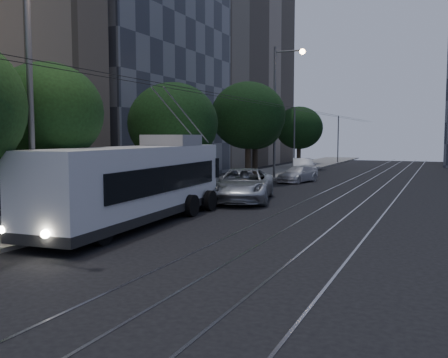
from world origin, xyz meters
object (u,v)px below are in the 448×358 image
Objects in this scene: streetlamp_near at (39,36)px; car_white_b at (298,174)px; car_white_d at (305,167)px; streetlamp_far at (280,100)px; trolleybus at (138,183)px; car_white_c at (302,167)px; pickup_silver at (243,185)px; car_white_a at (236,182)px.

car_white_b is at bearing 85.94° from streetlamp_near.
car_white_d is 0.43× the size of streetlamp_far.
trolleybus is 1.08× the size of streetlamp_near.
trolleybus reaches higher than car_white_d.
car_white_c reaches higher than car_white_b.
car_white_b is 6.30m from streetlamp_far.
car_white_d is (-1.47, 18.77, -0.12)m from pickup_silver.
car_white_b is 0.40× the size of streetlamp_far.
car_white_a is 0.42× the size of streetlamp_far.
streetlamp_near is (-0.50, -30.29, 5.92)m from car_white_c.
streetlamp_far is at bearing 88.51° from trolleybus.
car_white_a is 15.00m from car_white_c.
streetlamp_far is (-0.30, 26.15, -0.35)m from streetlamp_near.
streetlamp_near is 26.15m from streetlamp_far.
pickup_silver is 3.08m from car_white_a.
car_white_d is (-0.17, 26.92, -0.89)m from trolleybus.
streetlamp_far is (-2.27, 13.54, 5.46)m from pickup_silver.
streetlamp_near reaches higher than car_white_a.
streetlamp_near is (-1.74, -24.48, 6.08)m from car_white_b.
car_white_c is 30.87m from streetlamp_near.
streetlamp_far is at bearing 153.77° from car_white_b.
streetlamp_near reaches higher than car_white_b.
streetlamp_far is at bearing -119.17° from car_white_d.
pickup_silver reaches higher than car_white_b.
car_white_b is at bearing -100.35° from car_white_d.
pickup_silver reaches higher than car_white_c.
pickup_silver is 18.82m from car_white_d.
pickup_silver is 14.02m from streetlamp_near.
car_white_c reaches higher than car_white_a.
car_white_a is 12.23m from streetlamp_far.
trolleybus is at bearing 81.44° from streetlamp_near.
streetlamp_far reaches higher than car_white_a.
trolleybus is 2.72× the size of car_white_a.
streetlamp_far is at bearing 95.19° from car_white_a.
car_white_c is 6.99m from streetlamp_far.
car_white_a is 0.99× the size of car_white_d.
streetlamp_near is at bearing -113.29° from pickup_silver.
streetlamp_near reaches higher than streetlamp_far.
streetlamp_near is (-0.50, -31.38, 5.92)m from car_white_d.
streetlamp_near reaches higher than trolleybus.
car_white_d is at bearing 113.30° from car_white_b.
car_white_d is at bearing 89.09° from streetlamp_near.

